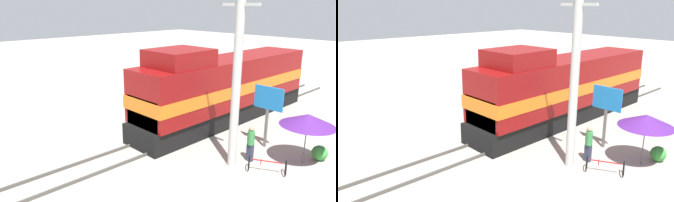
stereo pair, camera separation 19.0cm
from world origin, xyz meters
TOP-DOWN VIEW (x-y plane):
  - ground_plane at (0.00, 0.00)m, footprint 120.00×120.00m
  - rail_near at (-0.72, 0.00)m, footprint 0.08×35.47m
  - rail_far at (0.72, 0.00)m, footprint 0.08×35.47m
  - locomotive at (0.00, 4.57)m, footprint 2.95×14.59m
  - utility_pole at (4.19, -0.02)m, footprint 1.80×0.39m
  - vendor_umbrella at (6.40, 2.58)m, footprint 2.50×2.50m
  - billboard_sign at (4.12, 2.96)m, footprint 1.61×0.12m
  - shrub_cluster at (6.77, 3.50)m, footprint 0.74×0.74m
  - person_bystander at (4.52, 0.96)m, footprint 0.34×0.34m
  - bicycle at (5.70, 0.55)m, footprint 1.76×1.40m

SIDE VIEW (x-z plane):
  - ground_plane at x=0.00m, z-range 0.00..0.00m
  - rail_near at x=-0.72m, z-range 0.00..0.15m
  - rail_far at x=0.72m, z-range 0.00..0.15m
  - bicycle at x=5.70m, z-range 0.01..0.70m
  - shrub_cluster at x=6.77m, z-range 0.00..0.74m
  - person_bystander at x=4.52m, z-range 0.08..1.87m
  - locomotive at x=0.00m, z-range -0.31..4.66m
  - vendor_umbrella at x=6.40m, z-range 0.95..3.43m
  - billboard_sign at x=4.12m, z-range 0.77..4.05m
  - utility_pole at x=4.19m, z-range 0.06..8.31m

